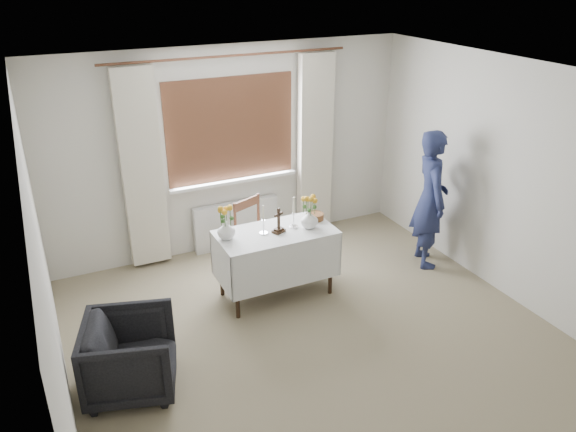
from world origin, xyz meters
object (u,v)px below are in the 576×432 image
object	(u,v)px
person	(430,199)
altar_table	(276,263)
flower_vase_right	(309,219)
wooden_chair	(259,240)
armchair	(131,356)
flower_vase_left	(226,230)
wooden_cross	(279,220)

from	to	relation	value
person	altar_table	bearing A→B (deg)	107.58
person	flower_vase_right	distance (m)	1.56
altar_table	flower_vase_right	distance (m)	0.60
wooden_chair	person	distance (m)	2.04
altar_table	armchair	world-z (taller)	altar_table
wooden_chair	flower_vase_right	distance (m)	0.74
armchair	flower_vase_left	bearing A→B (deg)	-36.72
altar_table	wooden_chair	xyz separation A→B (m)	(-0.01, 0.44, 0.08)
armchair	flower_vase_right	xyz separation A→B (m)	(2.08, 0.77, 0.52)
person	wooden_cross	size ratio (longest dim) A/B	6.00
person	wooden_cross	bearing A→B (deg)	108.27
altar_table	armchair	bearing A→B (deg)	-154.15
altar_table	person	size ratio (longest dim) A/B	0.75
wooden_chair	person	size ratio (longest dim) A/B	0.56
wooden_chair	armchair	bearing A→B (deg)	-165.99
person	flower_vase_right	xyz separation A→B (m)	(-1.56, 0.05, 0.04)
wooden_cross	flower_vase_right	size ratio (longest dim) A/B	1.41
armchair	person	distance (m)	3.74
wooden_chair	altar_table	bearing A→B (deg)	-110.84
altar_table	person	bearing A→B (deg)	-3.22
wooden_cross	flower_vase_left	size ratio (longest dim) A/B	1.42
armchair	wooden_cross	xyz separation A→B (m)	(1.74, 0.81, 0.56)
armchair	wooden_cross	bearing A→B (deg)	-48.83
wooden_chair	flower_vase_left	bearing A→B (deg)	-166.77
wooden_cross	wooden_chair	bearing A→B (deg)	70.70
wooden_cross	flower_vase_left	distance (m)	0.55
wooden_chair	flower_vase_right	xyz separation A→B (m)	(0.38, -0.49, 0.40)
person	armchair	bearing A→B (deg)	122.04
wooden_chair	flower_vase_left	distance (m)	0.74
wooden_chair	flower_vase_left	xyz separation A→B (m)	(-0.50, -0.36, 0.40)
altar_table	flower_vase_left	distance (m)	0.71
altar_table	flower_vase_left	world-z (taller)	flower_vase_left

